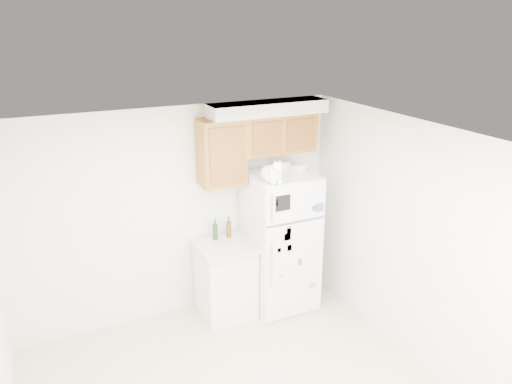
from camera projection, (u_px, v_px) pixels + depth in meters
room_shell at (250, 237)px, 4.15m from camera, size 3.84×4.04×2.52m
refrigerator at (280, 241)px, 5.99m from camera, size 0.76×0.78×1.70m
base_counter at (225, 279)px, 5.91m from camera, size 0.64×0.64×0.92m
cat at (273, 173)px, 5.38m from camera, size 0.28×0.40×0.28m
storage_box_back at (282, 165)px, 5.86m from camera, size 0.21×0.18×0.10m
storage_box_front at (298, 168)px, 5.76m from camera, size 0.18×0.15×0.09m
bottle_green at (215, 229)px, 5.84m from camera, size 0.06×0.06×0.26m
bottle_amber at (229, 227)px, 5.90m from camera, size 0.06×0.06×0.26m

